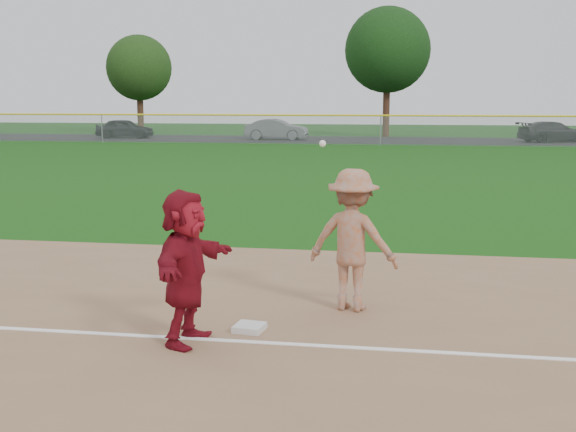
% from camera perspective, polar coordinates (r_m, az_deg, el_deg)
% --- Properties ---
extents(ground, '(160.00, 160.00, 0.00)m').
position_cam_1_polar(ground, '(10.16, -1.40, -8.61)').
color(ground, '#13470D').
rests_on(ground, ground).
extents(foul_line, '(60.00, 0.10, 0.01)m').
position_cam_1_polar(foul_line, '(9.40, -2.32, -9.94)').
color(foul_line, white).
rests_on(foul_line, infield_dirt).
extents(parking_asphalt, '(120.00, 10.00, 0.01)m').
position_cam_1_polar(parking_asphalt, '(55.61, 7.55, 5.96)').
color(parking_asphalt, black).
rests_on(parking_asphalt, ground).
extents(first_base, '(0.43, 0.43, 0.09)m').
position_cam_1_polar(first_base, '(9.86, -3.06, -8.79)').
color(first_base, silver).
rests_on(first_base, infield_dirt).
extents(base_runner, '(0.84, 1.91, 1.99)m').
position_cam_1_polar(base_runner, '(9.22, -8.07, -4.01)').
color(base_runner, maroon).
rests_on(base_runner, infield_dirt).
extents(car_left, '(4.63, 2.11, 1.54)m').
position_cam_1_polar(car_left, '(59.45, -12.76, 6.77)').
color(car_left, black).
rests_on(car_left, parking_asphalt).
extents(car_mid, '(4.80, 1.71, 1.58)m').
position_cam_1_polar(car_mid, '(55.76, -0.92, 6.87)').
color(car_mid, slate).
rests_on(car_mid, parking_asphalt).
extents(car_right, '(5.52, 3.75, 1.48)m').
position_cam_1_polar(car_right, '(56.07, 20.21, 6.27)').
color(car_right, black).
rests_on(car_right, parking_asphalt).
extents(first_base_play, '(1.50, 1.16, 2.54)m').
position_cam_1_polar(first_base_play, '(10.64, 5.14, -1.89)').
color(first_base_play, gray).
rests_on(first_base_play, infield_dirt).
extents(outfield_fence, '(110.00, 0.12, 110.00)m').
position_cam_1_polar(outfield_fence, '(49.54, 7.36, 7.84)').
color(outfield_fence, '#999EA0').
rests_on(outfield_fence, ground).
extents(tree_1, '(5.80, 5.80, 8.75)m').
position_cam_1_polar(tree_1, '(66.93, -11.69, 11.38)').
color(tree_1, '#392114').
rests_on(tree_1, ground).
extents(tree_2, '(7.00, 7.00, 10.58)m').
position_cam_1_polar(tree_2, '(61.15, 7.87, 12.86)').
color(tree_2, '#3B2115').
rests_on(tree_2, ground).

